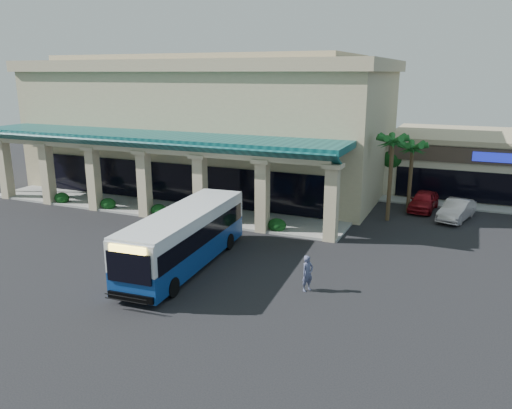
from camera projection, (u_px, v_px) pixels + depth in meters
The scene contains 11 objects.
ground at pixel (202, 254), 28.15m from camera, with size 110.00×110.00×0.00m, color black.
main_building at pixel (210, 122), 43.96m from camera, with size 30.80×14.80×11.35m, color tan, non-canonical shape.
arcade at pixel (151, 172), 36.52m from camera, with size 30.00×6.20×5.70m, color #0A3D3F, non-canonical shape.
palm_0 at pixel (390, 174), 33.79m from camera, with size 2.40×2.40×6.60m, color #16541D, non-canonical shape.
palm_1 at pixel (411, 173), 36.17m from camera, with size 2.40×2.40×5.80m, color #16541D, non-canonical shape.
palm_2 at pixel (4, 157), 41.77m from camera, with size 2.40×2.40×6.20m, color #16541D, non-canonical shape.
broadleaf_tree at pixel (393, 166), 41.50m from camera, with size 2.60×2.60×4.81m, color #0B330E, non-canonical shape.
transit_bus at pixel (185, 239), 26.02m from camera, with size 2.53×10.86×3.03m, color navy, non-canonical shape.
pedestrian at pixel (308, 273), 23.25m from camera, with size 0.63×0.41×1.72m, color #494E70.
car_silver at pixel (424, 201), 37.01m from camera, with size 1.71×4.25×1.45m, color maroon.
car_white at pixel (457, 210), 34.55m from camera, with size 1.50×4.30×1.42m, color silver.
Camera 1 is at (13.32, -23.10, 9.91)m, focal length 35.00 mm.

